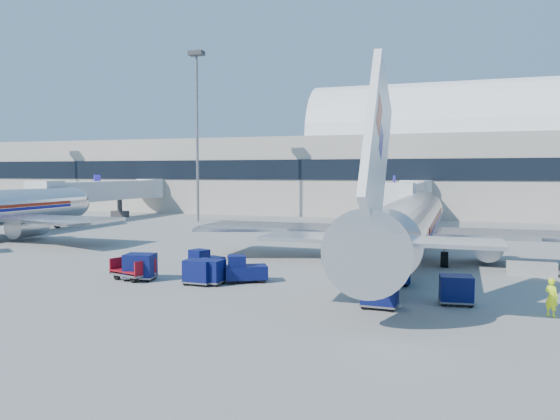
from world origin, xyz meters
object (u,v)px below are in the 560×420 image
(barrier_near, at_px, (531,269))
(cart_solo_far, at_px, (456,289))
(airliner_main, at_px, (408,223))
(ramp_worker, at_px, (552,297))
(jetbridge_mid, at_px, (110,191))
(tug_left, at_px, (204,262))
(cart_train_a, at_px, (210,271))
(jetbridge_near, at_px, (408,195))
(tug_right, at_px, (392,273))
(tug_lead, at_px, (244,270))
(mast_west, at_px, (197,111))
(cart_open_red, at_px, (133,272))
(cart_solo_near, at_px, (380,292))
(cart_train_b, at_px, (199,271))
(cart_train_c, at_px, (140,266))

(barrier_near, relative_size, cart_solo_far, 1.65)
(airliner_main, xyz_separation_m, ramp_worker, (7.68, -12.96, -2.03))
(jetbridge_mid, height_order, ramp_worker, jetbridge_mid)
(tug_left, distance_m, cart_train_a, 3.61)
(jetbridge_near, xyz_separation_m, tug_right, (2.19, -34.20, -3.27))
(airliner_main, bearing_deg, ramp_worker, -59.35)
(jetbridge_mid, bearing_deg, cart_solo_far, -38.68)
(tug_lead, bearing_deg, cart_solo_far, -37.47)
(tug_right, bearing_deg, cart_train_a, -107.53)
(mast_west, distance_m, cart_solo_far, 52.21)
(jetbridge_near, xyz_separation_m, jetbridge_mid, (-42.00, 0.00, 0.00))
(cart_train_a, bearing_deg, cart_open_red, -173.63)
(jetbridge_near, height_order, tug_lead, jetbridge_near)
(jetbridge_near, bearing_deg, cart_solo_far, -81.27)
(cart_train_a, bearing_deg, jetbridge_mid, 135.98)
(barrier_near, bearing_deg, airliner_main, 162.61)
(cart_train_a, xyz_separation_m, cart_open_red, (-5.09, -0.21, -0.33))
(tug_left, xyz_separation_m, cart_solo_near, (12.26, -5.61, 0.09))
(cart_train_b, distance_m, ramp_worker, 18.70)
(airliner_main, relative_size, cart_train_c, 18.01)
(jetbridge_near, relative_size, ramp_worker, 15.39)
(airliner_main, distance_m, cart_solo_far, 12.71)
(cart_train_a, height_order, cart_open_red, cart_train_a)
(jetbridge_mid, distance_m, cart_open_red, 47.84)
(jetbridge_mid, height_order, tug_left, jetbridge_mid)
(barrier_near, distance_m, cart_open_red, 25.25)
(cart_train_c, bearing_deg, cart_solo_near, -18.97)
(airliner_main, xyz_separation_m, cart_train_a, (-10.43, -11.47, -2.14))
(airliner_main, height_order, mast_west, mast_west)
(jetbridge_near, bearing_deg, jetbridge_mid, 180.00)
(tug_lead, distance_m, cart_solo_far, 12.36)
(jetbridge_mid, height_order, tug_lead, jetbridge_mid)
(barrier_near, xyz_separation_m, cart_train_a, (-18.43, -8.97, 0.34))
(tug_lead, distance_m, cart_solo_near, 9.49)
(airliner_main, relative_size, cart_train_a, 21.07)
(jetbridge_mid, distance_m, ramp_worker, 65.29)
(barrier_near, height_order, cart_train_c, cart_train_c)
(jetbridge_mid, xyz_separation_m, tug_lead, (35.66, -36.51, -3.18))
(tug_right, bearing_deg, cart_train_b, -107.10)
(airliner_main, bearing_deg, jetbridge_mid, 149.36)
(cart_train_a, relative_size, ramp_worker, 0.99)
(jetbridge_mid, height_order, barrier_near, jetbridge_mid)
(tug_right, xyz_separation_m, cart_train_c, (-14.85, -3.75, 0.21))
(mast_west, relative_size, cart_train_b, 13.15)
(cart_solo_near, xyz_separation_m, cart_solo_far, (3.53, 1.97, -0.04))
(jetbridge_mid, xyz_separation_m, barrier_near, (52.40, -28.81, -3.48))
(jetbridge_near, bearing_deg, ramp_worker, -75.60)
(barrier_near, relative_size, tug_left, 1.08)
(jetbridge_mid, relative_size, cart_open_red, 9.80)
(jetbridge_near, xyz_separation_m, barrier_near, (10.40, -28.81, -3.48))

